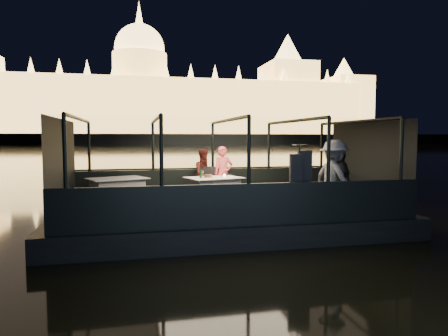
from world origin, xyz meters
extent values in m
plane|color=black|center=(0.00, 80.00, 0.00)|extent=(500.00, 500.00, 0.00)
cube|color=black|center=(0.00, 0.00, 0.00)|extent=(8.60, 4.40, 1.00)
cube|color=black|center=(0.00, 0.00, 0.48)|extent=(8.00, 4.00, 0.04)
cube|color=black|center=(0.00, 2.00, 0.95)|extent=(8.00, 0.08, 0.90)
cube|color=black|center=(0.00, -2.00, 0.95)|extent=(8.00, 0.08, 0.90)
cube|color=#423D33|center=(0.00, 210.00, 1.00)|extent=(400.00, 140.00, 6.00)
cube|color=white|center=(-0.19, 0.81, 0.89)|extent=(1.67, 1.39, 0.77)
cube|color=silver|center=(-2.80, 1.07, 0.89)|extent=(1.76, 1.54, 0.78)
cube|color=black|center=(-0.26, 1.35, 0.95)|extent=(0.57, 0.57, 1.00)
cube|color=black|center=(0.35, 1.26, 0.95)|extent=(0.41, 0.41, 0.79)
imported|color=#F1575F|center=(0.23, 1.53, 1.25)|extent=(0.62, 0.45, 1.60)
imported|color=#401411|center=(-0.31, 1.63, 1.25)|extent=(0.86, 0.74, 1.53)
imported|color=silver|center=(2.22, -1.48, 1.35)|extent=(0.94, 1.30, 1.81)
imported|color=black|center=(2.58, -1.08, 1.35)|extent=(0.42, 0.94, 1.58)
cylinder|color=#143719|center=(-0.59, 0.68, 1.42)|extent=(0.08, 0.08, 0.30)
cylinder|color=brown|center=(-0.36, 0.82, 1.31)|extent=(0.28, 0.28, 0.09)
cylinder|color=#FFA03F|center=(0.10, 0.78, 1.31)|extent=(0.08, 0.08, 0.08)
cylinder|color=silver|center=(0.41, 0.66, 1.27)|extent=(0.30, 0.30, 0.01)
cylinder|color=silver|center=(-0.45, 0.95, 1.27)|extent=(0.30, 0.30, 0.02)
camera|label=1|loc=(-2.29, -9.97, 2.34)|focal=32.00mm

